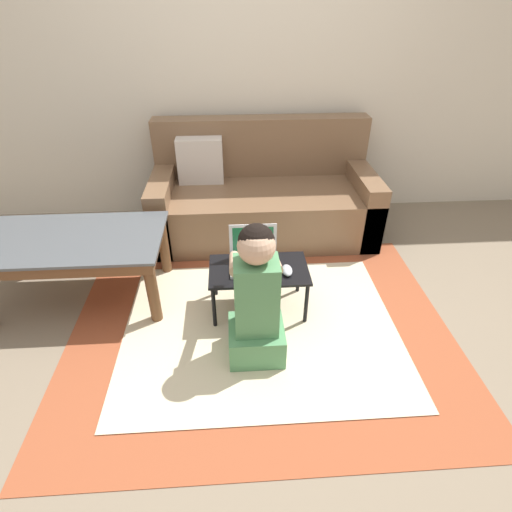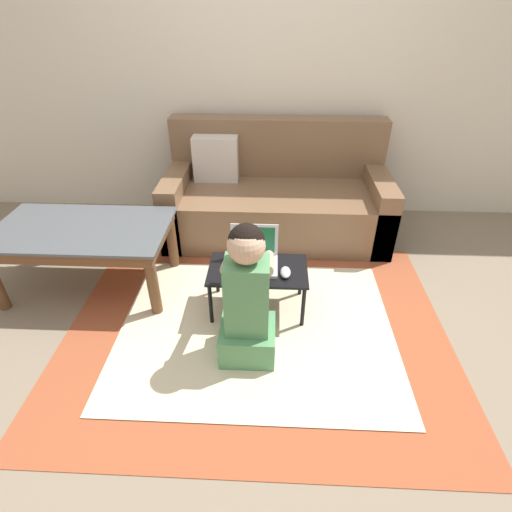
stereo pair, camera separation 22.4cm
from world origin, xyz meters
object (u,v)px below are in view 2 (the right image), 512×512
(coffee_table, at_px, (83,237))
(laptop, at_px, (253,259))
(computer_mouse, at_px, (286,272))
(couch, at_px, (275,198))
(laptop_desk, at_px, (258,273))
(person_seated, at_px, (247,299))

(coffee_table, bearing_deg, laptop, -7.74)
(laptop, relative_size, computer_mouse, 2.60)
(couch, xyz_separation_m, laptop_desk, (-0.10, -1.03, -0.01))
(couch, bearing_deg, person_seated, -95.63)
(laptop, xyz_separation_m, computer_mouse, (0.20, -0.10, -0.02))
(coffee_table, xyz_separation_m, person_seated, (1.10, -0.57, -0.01))
(person_seated, bearing_deg, couch, 84.37)
(couch, relative_size, laptop_desk, 2.92)
(laptop_desk, distance_m, person_seated, 0.39)
(laptop_desk, relative_size, computer_mouse, 5.37)
(laptop_desk, bearing_deg, computer_mouse, -17.34)
(person_seated, bearing_deg, coffee_table, 152.65)
(laptop_desk, relative_size, person_seated, 0.73)
(laptop_desk, bearing_deg, coffee_table, 170.33)
(computer_mouse, bearing_deg, coffee_table, 169.32)
(laptop, bearing_deg, couch, 82.59)
(couch, xyz_separation_m, person_seated, (-0.14, -1.41, 0.10))
(person_seated, bearing_deg, laptop_desk, 83.95)
(laptop_desk, bearing_deg, couch, 84.52)
(computer_mouse, height_order, person_seated, person_seated)
(coffee_table, distance_m, laptop_desk, 1.16)
(laptop, bearing_deg, coffee_table, 172.26)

